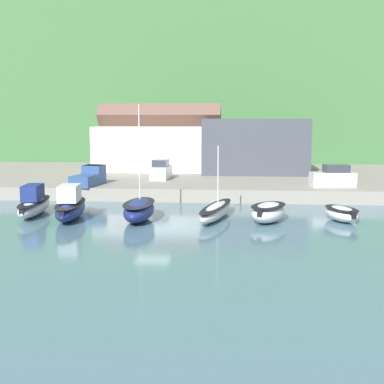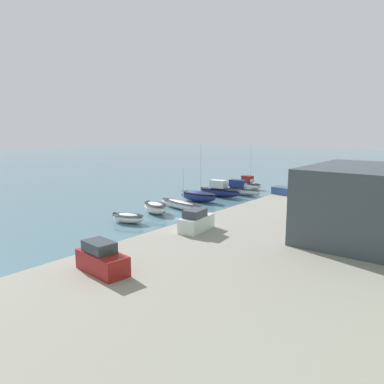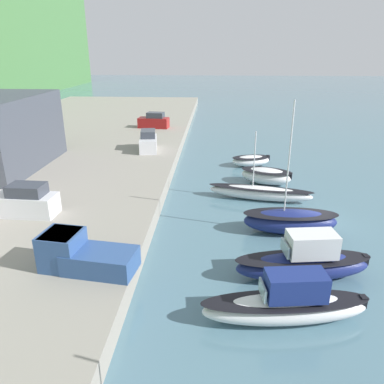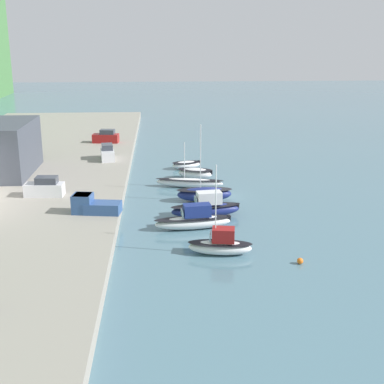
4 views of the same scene
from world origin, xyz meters
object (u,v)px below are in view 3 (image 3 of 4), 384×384
Objects in this scene: moored_boat_1 at (287,304)px; pickup_truck_0 at (81,254)px; moored_boat_2 at (304,262)px; moored_boat_4 at (260,193)px; moored_boat_3 at (290,221)px; moored_boat_6 at (251,160)px; moored_boat_5 at (266,176)px; parked_car_1 at (154,121)px; parked_car_2 at (25,202)px; parked_car_0 at (148,142)px.

pickup_truck_0 reaches higher than moored_boat_1.
moored_boat_2 is at bearing -73.76° from pickup_truck_0.
moored_boat_2 is at bearing -30.08° from moored_boat_1.
pickup_truck_0 is (-12.95, 10.42, 1.44)m from moored_boat_4.
moored_boat_6 is (15.41, 1.27, -0.26)m from moored_boat_3.
moored_boat_5 is at bearing 174.04° from moored_boat_6.
parked_car_1 and parked_car_2 have the same top height.
moored_boat_4 is at bearing -30.86° from pickup_truck_0.
moored_boat_1 is 10.23m from pickup_truck_0.
parked_car_2 reaches higher than moored_boat_2.
pickup_truck_0 reaches higher than moored_boat_6.
moored_boat_4 is at bearing -8.39° from moored_boat_1.
moored_boat_3 is at bearing -18.00° from moored_boat_1.
parked_car_2 is at bearing 56.30° from moored_boat_1.
moored_boat_6 is at bearing -130.98° from parked_car_1.
moored_boat_1 is 1.79× the size of parked_car_0.
moored_boat_2 is at bearing -160.57° from moored_boat_5.
moored_boat_5 is at bearing -6.97° from moored_boat_2.
moored_boat_6 is 18.57m from parked_car_1.
moored_boat_3 is at bearing -84.77° from parked_car_2.
moored_boat_2 is (3.51, -1.51, 0.09)m from moored_boat_1.
moored_boat_3 is 1.71× the size of moored_boat_5.
parked_car_2 is (-6.70, 16.32, 1.54)m from moored_boat_4.
parked_car_1 is 30.23m from parked_car_2.
parked_car_0 is (16.63, 12.41, 1.30)m from moored_boat_3.
pickup_truck_0 is (-22.54, 10.52, 1.46)m from moored_boat_6.
moored_boat_5 is 1.17× the size of parked_car_0.
moored_boat_3 is 32.19m from parked_car_1.
moored_boat_1 is 1.04× the size of moored_boat_2.
moored_boat_5 is 5.67m from moored_boat_6.
parked_car_1 is at bearing 10.68° from moored_boat_1.
parked_car_2 is at bearing 91.64° from moored_boat_3.
moored_boat_5 is (3.99, -0.99, 0.15)m from moored_boat_4.
moored_boat_4 reaches higher than moored_boat_6.
parked_car_0 reaches higher than pickup_truck_0.
moored_boat_6 is 1.02× the size of parked_car_0.
moored_boat_2 is 0.87× the size of moored_boat_4.
moored_boat_1 is 18.84m from moored_boat_5.
moored_boat_4 is (14.79, -0.42, -0.27)m from moored_boat_1.
moored_boat_5 is 1.18× the size of parked_car_1.
moored_boat_1 is 1.80× the size of parked_car_1.
pickup_truck_0 is at bearing -170.26° from parked_car_1.
moored_boat_2 reaches higher than moored_boat_1.
parked_car_0 reaches higher than moored_boat_5.
moored_boat_6 is 0.91× the size of pickup_truck_0.
parked_car_1 is (29.09, 13.73, 1.30)m from moored_boat_3.
moored_boat_6 is at bearing 165.82° from parked_car_0.
parked_car_2 is (-17.51, 5.27, 0.00)m from parked_car_0.
moored_boat_3 is 9.82m from moored_boat_5.
parked_car_0 is 1.01× the size of parked_car_1.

